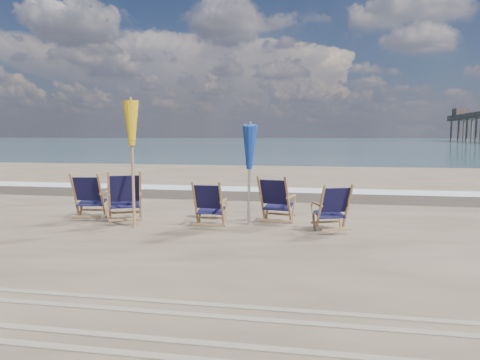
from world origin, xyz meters
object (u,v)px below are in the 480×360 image
Objects in this scene: beach_chair_2 at (221,205)px; beach_chair_4 at (348,208)px; umbrella_blue at (249,152)px; beach_chair_0 at (101,197)px; beach_chair_3 at (288,201)px; umbrella_yellow at (132,130)px; beach_chair_1 at (140,197)px.

beach_chair_2 and beach_chair_4 have the same top height.
beach_chair_4 is 0.47× the size of umbrella_blue.
beach_chair_0 is 1.01× the size of beach_chair_3.
beach_chair_3 is 0.41× the size of umbrella_yellow.
beach_chair_3 is at bearing 160.95° from beach_chair_1.
umbrella_yellow reaches higher than beach_chair_3.
beach_chair_2 is at bearing 147.24° from beach_chair_1.
beach_chair_0 is 0.42× the size of umbrella_yellow.
beach_chair_4 is at bearing -178.45° from beach_chair_2.
umbrella_yellow is (-2.91, -0.72, 1.37)m from beach_chair_3.
umbrella_yellow is at bearing 5.58° from beach_chair_2.
beach_chair_1 is (0.93, -0.16, 0.04)m from beach_chair_0.
beach_chair_4 is at bearing 166.26° from beach_chair_0.
umbrella_blue is at bearing -138.79° from beach_chair_2.
beach_chair_0 is 1.09× the size of beach_chair_2.
beach_chair_0 is at bearing -25.19° from beach_chair_4.
beach_chair_2 is at bearing 161.27° from beach_chair_0.
beach_chair_1 is 0.45× the size of umbrella_yellow.
umbrella_blue is (3.14, 0.01, 0.96)m from beach_chair_0.
umbrella_yellow reaches higher than beach_chair_1.
beach_chair_4 is 4.29m from umbrella_yellow.
beach_chair_0 is at bearing -179.87° from umbrella_blue.
umbrella_yellow reaches higher than beach_chair_2.
beach_chair_1 is at bearing -8.66° from beach_chair_2.
beach_chair_0 is 3.89m from beach_chair_3.
beach_chair_1 is 4.09m from beach_chair_4.
beach_chair_2 is 2.22m from umbrella_yellow.
beach_chair_3 is 1.08× the size of beach_chair_4.
umbrella_yellow reaches higher than beach_chair_4.
umbrella_yellow is (-4.04, -0.27, 1.41)m from beach_chair_4.
beach_chair_0 reaches higher than beach_chair_4.
beach_chair_0 is 2.71m from beach_chair_2.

